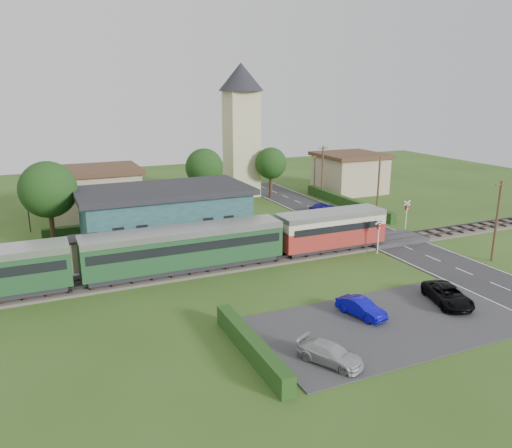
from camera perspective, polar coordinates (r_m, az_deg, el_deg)
name	(u,v)px	position (r m, az deg, el deg)	size (l,w,h in m)	color
ground	(313,262)	(43.04, 6.55, -4.35)	(120.00, 120.00, 0.00)	#2D4C19
railway_track	(302,254)	(44.64, 5.25, -3.44)	(76.00, 3.20, 0.49)	#4C443D
road	(406,247)	(48.68, 16.76, -2.55)	(6.00, 70.00, 0.05)	#28282B
car_park	(389,323)	(33.17, 14.98, -10.91)	(17.00, 9.00, 0.08)	#333335
crossing_deck	(392,239)	(50.07, 15.30, -1.70)	(6.20, 3.40, 0.45)	#333335
platform	(183,257)	(43.78, -8.37, -3.76)	(30.00, 3.00, 0.45)	gray
equipment_hut	(85,252)	(42.02, -19.00, -3.09)	(2.30, 2.30, 2.55)	beige
station_building	(165,215)	(48.47, -10.37, 1.07)	(16.00, 9.00, 5.30)	#224B4D
train	(145,252)	(39.38, -12.58, -3.16)	(43.20, 2.90, 3.40)	#232328
church_tower	(241,120)	(68.03, -1.69, 11.78)	(6.00, 6.00, 17.60)	beige
house_west	(93,191)	(61.17, -18.14, 3.60)	(10.80, 8.80, 5.50)	tan
house_east	(350,172)	(72.53, 10.67, 5.83)	(8.80, 8.80, 5.50)	tan
hedge_carpark	(251,346)	(28.40, -0.53, -13.77)	(0.80, 9.00, 1.20)	#193814
hedge_roadside	(347,202)	(63.24, 10.33, 2.45)	(0.80, 18.00, 1.20)	#193814
hedge_station	(155,224)	(53.24, -11.44, 0.02)	(22.00, 0.80, 1.30)	#193814
tree_a	(48,190)	(49.60, -22.67, 3.64)	(5.20, 5.20, 8.00)	#332316
tree_b	(204,167)	(61.50, -5.93, 6.44)	(4.60, 4.60, 7.34)	#332316
tree_c	(271,163)	(67.10, 1.72, 6.94)	(4.20, 4.20, 6.78)	#332316
utility_pole_b	(497,220)	(46.64, 25.81, 0.39)	(1.40, 0.22, 7.00)	#473321
utility_pole_c	(378,187)	(57.89, 13.80, 4.13)	(1.40, 0.22, 7.00)	#473321
utility_pole_d	(322,171)	(67.60, 7.59, 6.00)	(1.40, 0.22, 7.00)	#473321
crossing_signal_near	(379,231)	(45.56, 13.85, -0.76)	(0.84, 0.28, 3.28)	silver
crossing_signal_far	(407,211)	(53.60, 16.83, 1.42)	(0.84, 0.28, 3.28)	silver
streetlamp_west	(27,203)	(55.94, -24.69, 2.17)	(0.30, 0.30, 5.15)	#3F3F47
streetlamp_east	(315,169)	(72.84, 6.73, 6.22)	(0.30, 0.30, 5.15)	#3F3F47
car_on_road	(322,207)	(60.09, 7.58, 1.92)	(1.37, 3.41, 1.16)	navy
car_park_blue	(361,308)	(33.41, 11.92, -9.34)	(1.22, 3.49, 1.15)	#0A08A2
car_park_silver	(330,353)	(27.93, 8.46, -14.43)	(1.52, 3.75, 1.09)	#B3B4B9
car_park_dark	(448,295)	(36.89, 21.07, -7.57)	(2.07, 4.49, 1.25)	black
pedestrian_near	(274,233)	(46.64, 2.04, -1.05)	(0.61, 0.40, 1.66)	gray
pedestrian_far	(88,260)	(41.41, -18.61, -3.97)	(0.83, 0.65, 1.71)	gray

